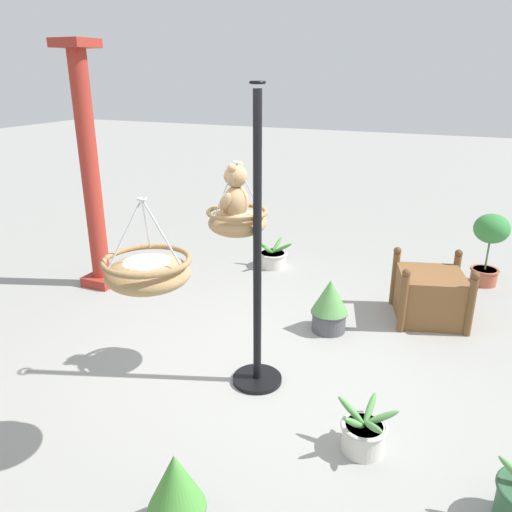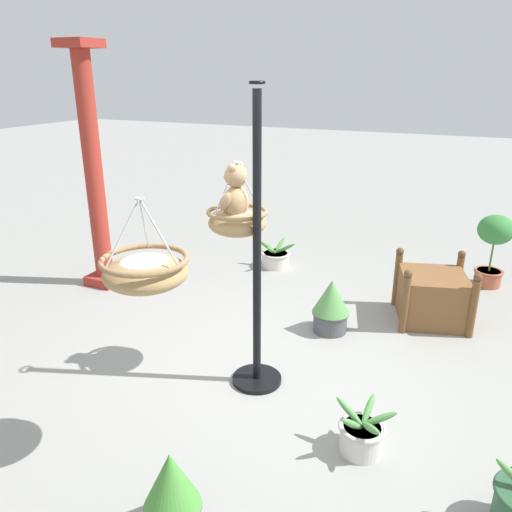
# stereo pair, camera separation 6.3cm
# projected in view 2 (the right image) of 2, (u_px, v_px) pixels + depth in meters

# --- Properties ---
(ground_plane) EXTENTS (40.00, 40.00, 0.00)m
(ground_plane) POSITION_uv_depth(u_px,v_px,m) (267.00, 371.00, 4.64)
(ground_plane) COLOR gray
(display_pole_central) EXTENTS (0.44, 0.44, 2.55)m
(display_pole_central) POSITION_uv_depth(u_px,v_px,m) (257.00, 300.00, 4.22)
(display_pole_central) COLOR black
(display_pole_central) RESTS_ON ground
(hanging_basket_with_teddy) EXTENTS (0.52, 0.52, 0.63)m
(hanging_basket_with_teddy) POSITION_uv_depth(u_px,v_px,m) (237.00, 221.00, 4.23)
(hanging_basket_with_teddy) COLOR #A37F51
(teddy_bear) EXTENTS (0.34, 0.31, 0.49)m
(teddy_bear) POSITION_uv_depth(u_px,v_px,m) (235.00, 196.00, 4.16)
(teddy_bear) COLOR tan
(hanging_basket_left_high) EXTENTS (0.56, 0.56, 0.59)m
(hanging_basket_left_high) POSITION_uv_depth(u_px,v_px,m) (145.00, 271.00, 3.15)
(hanging_basket_left_high) COLOR #A37F51
(greenhouse_pillar_right) EXTENTS (0.42, 0.42, 2.96)m
(greenhouse_pillar_right) POSITION_uv_depth(u_px,v_px,m) (94.00, 175.00, 6.09)
(greenhouse_pillar_right) COLOR #9E2D23
(greenhouse_pillar_right) RESTS_ON ground
(wooden_planter_box) EXTENTS (0.94, 0.93, 0.72)m
(wooden_planter_box) POSITION_uv_depth(u_px,v_px,m) (432.00, 295.00, 5.51)
(wooden_planter_box) COLOR brown
(wooden_planter_box) RESTS_ON ground
(potted_plant_fern_front) EXTENTS (0.46, 0.48, 0.39)m
(potted_plant_fern_front) POSITION_uv_depth(u_px,v_px,m) (362.00, 434.00, 3.62)
(potted_plant_fern_front) COLOR beige
(potted_plant_fern_front) RESTS_ON ground
(potted_plant_tall_leafy) EXTENTS (0.57, 0.57, 0.39)m
(potted_plant_tall_leafy) POSITION_uv_depth(u_px,v_px,m) (276.00, 258.00, 7.09)
(potted_plant_tall_leafy) COLOR beige
(potted_plant_tall_leafy) RESTS_ON ground
(potted_plant_bushy_green) EXTENTS (0.35, 0.35, 0.57)m
(potted_plant_bushy_green) POSITION_uv_depth(u_px,v_px,m) (172.00, 493.00, 2.94)
(potted_plant_bushy_green) COLOR #4C4C51
(potted_plant_bushy_green) RESTS_ON ground
(potted_plant_small_succulent) EXTENTS (0.44, 0.44, 0.94)m
(potted_plant_small_succulent) POSITION_uv_depth(u_px,v_px,m) (494.00, 243.00, 6.31)
(potted_plant_small_succulent) COLOR #AD563D
(potted_plant_small_succulent) RESTS_ON ground
(potted_plant_trailing_ivy) EXTENTS (0.39, 0.39, 0.59)m
(potted_plant_trailing_ivy) POSITION_uv_depth(u_px,v_px,m) (331.00, 306.00, 5.27)
(potted_plant_trailing_ivy) COLOR #4C4C51
(potted_plant_trailing_ivy) RESTS_ON ground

